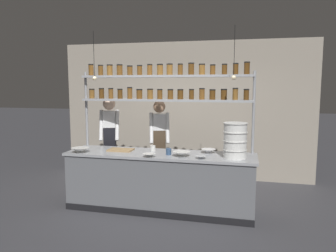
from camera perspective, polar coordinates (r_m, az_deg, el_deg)
name	(u,v)px	position (r m, az deg, el deg)	size (l,w,h in m)	color
ground_plane	(160,209)	(5.48, -1.38, -14.20)	(40.00, 40.00, 0.00)	#3D3D42
back_wall	(184,110)	(7.09, 2.78, 2.75)	(5.41, 0.12, 2.90)	#9E9384
prep_counter	(160,181)	(5.32, -1.40, -9.60)	(3.01, 0.76, 0.92)	slate
spice_shelf_unit	(165,89)	(5.42, -0.61, 6.40)	(2.90, 0.28, 2.35)	#999BA0
chef_left	(110,137)	(6.16, -10.10, -1.97)	(0.42, 0.35, 1.77)	black
chef_center	(159,140)	(5.94, -1.50, -2.52)	(0.42, 0.35, 1.72)	black
container_stack	(235,140)	(4.92, 11.60, -2.47)	(0.36, 0.36, 0.53)	white
cutting_board	(121,150)	(5.46, -8.24, -4.13)	(0.40, 0.26, 0.02)	#A88456
prep_bowl_near_left	(80,150)	(5.43, -15.05, -4.09)	(0.28, 0.28, 0.08)	silver
prep_bowl_center_front	(149,155)	(4.93, -3.29, -5.13)	(0.20, 0.20, 0.05)	silver
prep_bowl_center_back	(201,157)	(4.84, 5.75, -5.45)	(0.16, 0.16, 0.04)	#B2B7BC
prep_bowl_near_right	(182,154)	(4.98, 2.38, -4.89)	(0.27, 0.27, 0.07)	silver
prep_bowl_far_left	(208,151)	(5.25, 7.07, -4.36)	(0.23, 0.23, 0.06)	white
serving_cup_front	(169,152)	(5.08, 0.11, -4.48)	(0.08, 0.08, 0.10)	#334C70
serving_cup_by_board	(153,148)	(5.36, -2.65, -3.92)	(0.08, 0.08, 0.09)	silver
pendant_light_row	(161,75)	(5.10, -1.30, 8.89)	(2.29, 0.07, 0.79)	black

